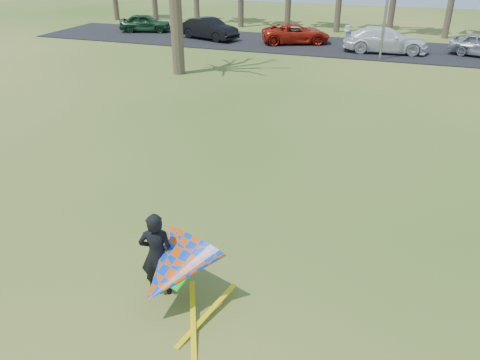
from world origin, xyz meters
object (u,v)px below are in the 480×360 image
(car_2, at_px, (296,34))
(kite_flyer, at_px, (170,268))
(car_1, at_px, (209,29))
(car_0, at_px, (145,23))
(car_3, at_px, (385,40))

(car_2, relative_size, kite_flyer, 1.96)
(car_2, bearing_deg, car_1, 71.54)
(car_0, xyz_separation_m, kite_flyer, (15.96, -27.35, 0.13))
(car_2, xyz_separation_m, kite_flyer, (3.75, -26.57, 0.15))
(car_0, height_order, car_1, car_1)
(car_0, bearing_deg, kite_flyer, -166.63)
(car_3, bearing_deg, car_2, 74.67)
(car_1, distance_m, car_2, 6.30)
(car_1, relative_size, car_2, 0.95)
(car_0, height_order, kite_flyer, kite_flyer)
(car_0, relative_size, car_3, 0.75)
(car_3, xyz_separation_m, kite_flyer, (-2.31, -25.52, 0.04))
(car_1, bearing_deg, car_0, 95.79)
(car_1, relative_size, car_3, 0.85)
(kite_flyer, bearing_deg, car_1, 111.05)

